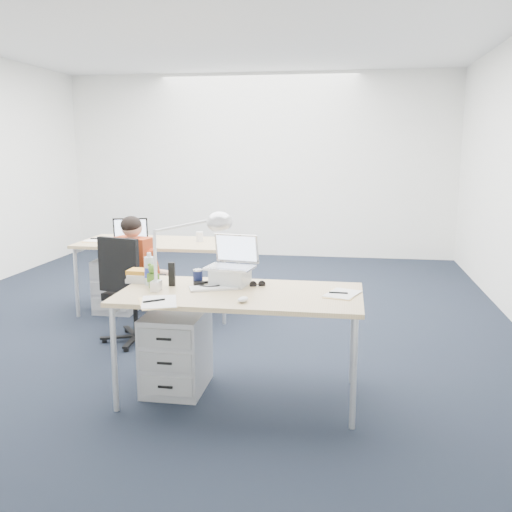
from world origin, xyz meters
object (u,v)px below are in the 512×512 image
(dark_laptop, at_px, (129,230))
(far_cup, at_px, (200,237))
(bear_figurine, at_px, (153,275))
(headphones, at_px, (210,284))
(silver_laptop, at_px, (230,261))
(office_chair, at_px, (133,312))
(desk_far, at_px, (159,246))
(cordless_phone, at_px, (172,274))
(book_stack, at_px, (142,276))
(drawer_pedestal_far, at_px, (119,284))
(computer_mouse, at_px, (243,299))
(drawer_pedestal_near, at_px, (176,351))
(desk_lamp, at_px, (180,250))
(can_koozie, at_px, (198,277))
(desk_near, at_px, (240,299))
(water_bottle, at_px, (149,269))
(wireless_keyboard, at_px, (213,288))
(seated_person, at_px, (142,276))
(sunglasses, at_px, (257,284))

(dark_laptop, bearing_deg, far_cup, -1.03)
(bear_figurine, bearing_deg, headphones, -1.49)
(silver_laptop, relative_size, bear_figurine, 1.99)
(office_chair, distance_m, bear_figurine, 1.18)
(desk_far, bearing_deg, cordless_phone, -68.77)
(book_stack, bearing_deg, drawer_pedestal_far, 117.79)
(silver_laptop, distance_m, far_cup, 1.92)
(office_chair, bearing_deg, computer_mouse, -29.73)
(drawer_pedestal_near, bearing_deg, desk_lamp, -55.22)
(bear_figurine, bearing_deg, can_koozie, 9.94)
(desk_near, relative_size, bear_figurine, 9.38)
(water_bottle, relative_size, far_cup, 2.26)
(computer_mouse, xyz_separation_m, headphones, (-0.30, 0.37, 0.00))
(office_chair, xyz_separation_m, drawer_pedestal_far, (-0.52, 0.94, 0.01))
(wireless_keyboard, bearing_deg, can_koozie, 120.29)
(desk_near, height_order, drawer_pedestal_near, desk_near)
(wireless_keyboard, height_order, far_cup, far_cup)
(desk_near, height_order, water_bottle, water_bottle)
(wireless_keyboard, bearing_deg, desk_far, 96.91)
(wireless_keyboard, bearing_deg, office_chair, 114.79)
(drawer_pedestal_far, height_order, bear_figurine, bear_figurine)
(seated_person, relative_size, bear_figurine, 6.40)
(computer_mouse, relative_size, water_bottle, 0.41)
(office_chair, xyz_separation_m, drawer_pedestal_near, (0.66, -0.89, 0.01))
(drawer_pedestal_far, distance_m, silver_laptop, 2.37)
(water_bottle, relative_size, sunglasses, 2.00)
(desk_near, bearing_deg, bear_figurine, 177.29)
(desk_far, relative_size, headphones, 7.01)
(computer_mouse, height_order, book_stack, book_stack)
(book_stack, bearing_deg, silver_laptop, 0.06)
(can_koozie, bearing_deg, sunglasses, 2.34)
(bear_figurine, bearing_deg, dark_laptop, 100.13)
(office_chair, distance_m, drawer_pedestal_far, 1.07)
(seated_person, bearing_deg, cordless_phone, -44.19)
(wireless_keyboard, relative_size, computer_mouse, 3.46)
(silver_laptop, height_order, headphones, silver_laptop)
(dark_laptop, bearing_deg, water_bottle, -80.49)
(wireless_keyboard, bearing_deg, desk_near, -37.57)
(drawer_pedestal_near, distance_m, desk_lamp, 0.75)
(seated_person, relative_size, wireless_keyboard, 3.43)
(office_chair, xyz_separation_m, wireless_keyboard, (0.93, -0.89, 0.47))
(seated_person, xyz_separation_m, cordless_phone, (0.59, -1.00, 0.26))
(drawer_pedestal_far, xyz_separation_m, silver_laptop, (1.54, -1.69, 0.62))
(desk_far, relative_size, water_bottle, 7.05)
(desk_near, distance_m, far_cup, 2.13)
(drawer_pedestal_far, relative_size, desk_lamp, 0.98)
(water_bottle, height_order, bear_figurine, water_bottle)
(headphones, distance_m, bear_figurine, 0.39)
(dark_laptop, bearing_deg, computer_mouse, -69.12)
(book_stack, height_order, desk_lamp, desk_lamp)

